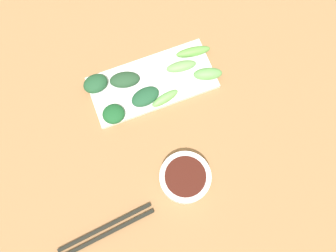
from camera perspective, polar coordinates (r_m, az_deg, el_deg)
name	(u,v)px	position (r m, az deg, el deg)	size (l,w,h in m)	color
tabletop	(159,120)	(0.93, -1.43, 1.00)	(2.10, 2.10, 0.02)	#986C43
sauce_bowl	(185,177)	(0.87, 2.66, -7.94)	(0.12, 0.12, 0.04)	white
serving_plate	(152,83)	(0.95, -2.43, 6.69)	(0.14, 0.31, 0.01)	white
broccoli_stalk_0	(165,98)	(0.91, -0.45, 4.30)	(0.02, 0.07, 0.02)	#6DB455
broccoli_leafy_1	(125,80)	(0.93, -6.70, 7.11)	(0.04, 0.08, 0.03)	#24472A
broccoli_stalk_2	(193,52)	(0.96, 3.90, 11.37)	(0.02, 0.09, 0.02)	#619F44
broccoli_leafy_3	(145,97)	(0.91, -3.53, 4.54)	(0.05, 0.07, 0.02)	#1F4E2F
broccoli_leafy_4	(95,84)	(0.94, -11.13, 6.45)	(0.05, 0.06, 0.03)	#204D2C
broccoli_stalk_5	(208,74)	(0.94, 6.16, 8.00)	(0.03, 0.07, 0.03)	#63A352
broccoli_leafy_6	(114,114)	(0.91, -8.40, 1.86)	(0.05, 0.05, 0.02)	#1A5327
broccoli_stalk_7	(181,66)	(0.95, 2.06, 9.19)	(0.03, 0.08, 0.02)	#6D9F57
chopsticks	(107,230)	(0.88, -9.46, -15.60)	(0.05, 0.23, 0.01)	black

